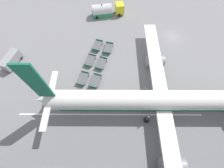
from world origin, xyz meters
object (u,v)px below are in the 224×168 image
at_px(service_van, 11,60).
at_px(baggage_dolly_row_mid_a_col_c, 95,81).
at_px(baggage_dolly_row_near_col_c, 83,78).
at_px(baggage_dolly_row_mid_a_col_b, 101,63).
at_px(fuel_tanker_primary, 106,10).
at_px(baggage_dolly_row_mid_a_col_a, 108,48).
at_px(baggage_dolly_row_near_col_b, 90,60).
at_px(baggage_dolly_row_near_col_a, 97,45).
at_px(airplane, 169,101).

xyz_separation_m(service_van, baggage_dolly_row_mid_a_col_c, (4.02, 18.61, -0.76)).
bearing_deg(baggage_dolly_row_near_col_c, service_van, -102.58).
bearing_deg(baggage_dolly_row_mid_a_col_b, baggage_dolly_row_mid_a_col_c, -10.64).
xyz_separation_m(service_van, baggage_dolly_row_mid_a_col_b, (-0.48, 19.45, -0.76)).
relative_size(fuel_tanker_primary, baggage_dolly_row_near_col_c, 2.22).
bearing_deg(baggage_dolly_row_mid_a_col_a, baggage_dolly_row_near_col_b, -45.64).
height_order(service_van, baggage_dolly_row_near_col_b, service_van).
height_order(baggage_dolly_row_near_col_b, baggage_dolly_row_mid_a_col_b, same).
distance_m(baggage_dolly_row_near_col_b, baggage_dolly_row_mid_a_col_a, 5.37).
bearing_deg(baggage_dolly_row_near_col_c, baggage_dolly_row_near_col_a, 166.23).
distance_m(airplane, baggage_dolly_row_near_col_b, 18.46).
xyz_separation_m(baggage_dolly_row_mid_a_col_b, baggage_dolly_row_mid_a_col_c, (4.50, -0.84, 0.00)).
distance_m(baggage_dolly_row_near_col_c, baggage_dolly_row_mid_a_col_a, 9.74).
xyz_separation_m(baggage_dolly_row_mid_a_col_a, baggage_dolly_row_mid_a_col_b, (4.43, -1.28, 0.00)).
distance_m(fuel_tanker_primary, baggage_dolly_row_near_col_a, 11.73).
distance_m(baggage_dolly_row_near_col_a, baggage_dolly_row_mid_a_col_b, 5.28).
bearing_deg(baggage_dolly_row_mid_a_col_b, airplane, 53.09).
relative_size(baggage_dolly_row_near_col_b, baggage_dolly_row_mid_a_col_a, 1.00).
xyz_separation_m(service_van, baggage_dolly_row_mid_a_col_a, (-4.91, 20.74, -0.76)).
height_order(fuel_tanker_primary, baggage_dolly_row_near_col_a, fuel_tanker_primary).
height_order(baggage_dolly_row_near_col_b, baggage_dolly_row_mid_a_col_a, same).
distance_m(baggage_dolly_row_near_col_a, baggage_dolly_row_mid_a_col_c, 9.63).
height_order(airplane, service_van, airplane).
bearing_deg(baggage_dolly_row_near_col_a, service_van, -72.85).
height_order(airplane, fuel_tanker_primary, airplane).
bearing_deg(fuel_tanker_primary, baggage_dolly_row_mid_a_col_c, -2.16).
bearing_deg(fuel_tanker_primary, service_van, -48.41).
relative_size(service_van, baggage_dolly_row_near_col_c, 1.32).
xyz_separation_m(airplane, baggage_dolly_row_near_col_c, (-5.43, -16.13, -2.92)).
bearing_deg(baggage_dolly_row_near_col_b, baggage_dolly_row_near_col_c, -11.76).
relative_size(service_van, baggage_dolly_row_mid_a_col_a, 1.32).
height_order(service_van, baggage_dolly_row_mid_a_col_b, service_van).
distance_m(airplane, baggage_dolly_row_near_col_c, 17.27).
bearing_deg(baggage_dolly_row_near_col_a, baggage_dolly_row_near_col_b, -15.87).
bearing_deg(airplane, baggage_dolly_row_near_col_a, -136.40).
relative_size(baggage_dolly_row_near_col_b, baggage_dolly_row_mid_a_col_c, 1.00).
height_order(fuel_tanker_primary, baggage_dolly_row_mid_a_col_c, fuel_tanker_primary).
bearing_deg(baggage_dolly_row_mid_a_col_a, baggage_dolly_row_near_col_a, -104.97).
bearing_deg(baggage_dolly_row_mid_a_col_a, fuel_tanker_primary, -173.84).
bearing_deg(baggage_dolly_row_mid_a_col_a, airplane, 39.15).
distance_m(fuel_tanker_primary, baggage_dolly_row_near_col_c, 21.09).
bearing_deg(airplane, baggage_dolly_row_mid_a_col_c, -110.27).
bearing_deg(baggage_dolly_row_mid_a_col_b, baggage_dolly_row_near_col_b, -104.81).
xyz_separation_m(baggage_dolly_row_near_col_a, baggage_dolly_row_mid_a_col_c, (9.62, 0.45, 0.00)).
distance_m(service_van, baggage_dolly_row_near_col_a, 19.02).
relative_size(baggage_dolly_row_near_col_c, baggage_dolly_row_mid_a_col_c, 1.00).
height_order(fuel_tanker_primary, baggage_dolly_row_near_col_c, fuel_tanker_primary).
distance_m(baggage_dolly_row_mid_a_col_a, baggage_dolly_row_mid_a_col_c, 9.18).
relative_size(baggage_dolly_row_near_col_b, baggage_dolly_row_mid_a_col_b, 1.00).
xyz_separation_m(baggage_dolly_row_near_col_a, baggage_dolly_row_near_col_c, (9.15, -2.24, 0.00)).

